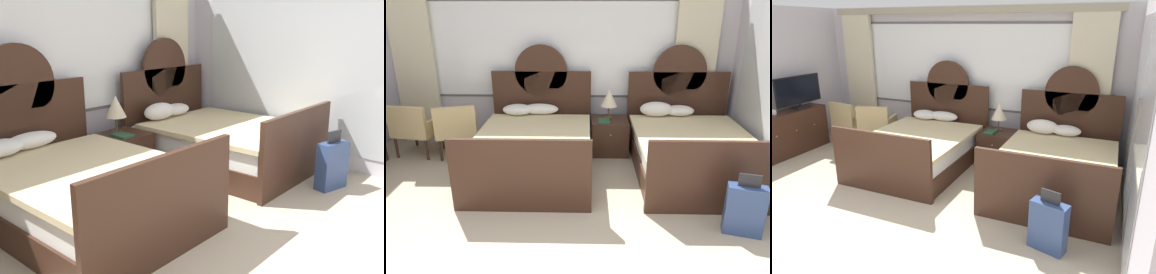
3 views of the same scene
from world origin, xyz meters
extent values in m
cube|color=silver|center=(0.00, 3.80, 1.35)|extent=(6.07, 0.07, 2.70)
cube|color=#575459|center=(0.00, 3.76, 1.61)|extent=(4.36, 0.02, 1.61)
cube|color=white|center=(0.00, 3.75, 1.61)|extent=(4.28, 0.02, 1.53)
cube|color=beige|center=(2.35, 3.67, 1.30)|extent=(0.69, 0.08, 2.60)
cube|color=silver|center=(3.07, 1.58, 1.35)|extent=(0.07, 4.37, 2.70)
cube|color=#B2B7BC|center=(3.03, 1.88, 1.35)|extent=(0.01, 3.06, 2.27)
cube|color=#382116|center=(-0.20, 2.47, 0.15)|extent=(1.59, 2.15, 0.30)
cube|color=white|center=(-0.20, 2.47, 0.42)|extent=(1.53, 2.05, 0.25)
cube|color=beige|center=(-0.20, 2.39, 0.58)|extent=(1.63, 1.95, 0.06)
cube|color=#382116|center=(-0.20, 3.57, 0.65)|extent=(1.67, 0.06, 1.29)
cylinder|color=#382116|center=(-0.20, 3.57, 1.29)|extent=(0.87, 0.06, 0.87)
cube|color=#382116|center=(-0.20, 1.37, 0.47)|extent=(1.67, 0.06, 0.93)
ellipsoid|color=white|center=(-0.21, 3.37, 0.69)|extent=(0.60, 0.25, 0.18)
cube|color=#382116|center=(2.10, 2.47, 0.15)|extent=(1.59, 2.15, 0.30)
cube|color=white|center=(2.10, 2.47, 0.42)|extent=(1.53, 2.05, 0.25)
cube|color=beige|center=(2.10, 2.39, 0.58)|extent=(1.63, 1.95, 0.06)
cube|color=#382116|center=(2.10, 3.57, 0.65)|extent=(1.67, 0.06, 1.29)
cylinder|color=#382116|center=(2.10, 3.57, 1.29)|extent=(0.87, 0.06, 0.87)
cube|color=#382116|center=(2.10, 1.37, 0.47)|extent=(1.67, 0.06, 0.93)
ellipsoid|color=white|center=(1.71, 3.31, 0.73)|extent=(0.53, 0.29, 0.24)
ellipsoid|color=white|center=(2.09, 3.35, 0.69)|extent=(0.49, 0.30, 0.17)
cube|color=#382116|center=(0.95, 3.23, 0.28)|extent=(0.59, 0.59, 0.57)
sphere|color=tan|center=(0.95, 2.92, 0.41)|extent=(0.02, 0.02, 0.02)
cylinder|color=brown|center=(0.93, 3.31, 0.58)|extent=(0.14, 0.14, 0.02)
cylinder|color=brown|center=(0.93, 3.31, 0.68)|extent=(0.03, 0.03, 0.19)
cone|color=beige|center=(0.93, 3.31, 0.91)|extent=(0.27, 0.27, 0.28)
cube|color=#285133|center=(0.85, 3.11, 0.58)|extent=(0.18, 0.26, 0.03)
cube|color=navy|center=(2.27, 1.00, 0.29)|extent=(0.43, 0.27, 0.57)
cube|color=#232326|center=(2.27, 1.00, 0.64)|extent=(0.22, 0.08, 0.14)
cylinder|color=black|center=(2.12, 1.04, 0.03)|extent=(0.05, 0.03, 0.05)
cylinder|color=black|center=(2.43, 0.95, 0.03)|extent=(0.05, 0.03, 0.05)
camera|label=1|loc=(-2.42, -0.81, 1.91)|focal=39.28mm
camera|label=2|loc=(0.57, -2.36, 2.39)|focal=33.52mm
camera|label=3|loc=(2.75, -2.36, 2.37)|focal=32.38mm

